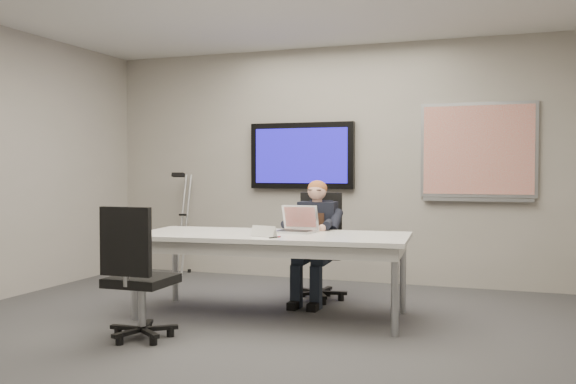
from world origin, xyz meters
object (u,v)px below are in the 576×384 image
(laptop, at_px, (297,225))
(office_chair_far, at_px, (319,266))
(seated_person, at_px, (313,254))
(office_chair_near, at_px, (139,298))
(conference_table, at_px, (272,243))

(laptop, bearing_deg, office_chair_far, 90.72)
(office_chair_far, bearing_deg, seated_person, -98.33)
(office_chair_far, xyz_separation_m, seated_person, (0.01, -0.24, 0.15))
(office_chair_far, distance_m, laptop, 0.82)
(office_chair_near, height_order, laptop, office_chair_near)
(conference_table, relative_size, office_chair_far, 2.32)
(office_chair_near, bearing_deg, seated_person, -117.14)
(office_chair_far, xyz_separation_m, office_chair_near, (-0.86, -2.00, -0.01))
(office_chair_far, relative_size, laptop, 3.09)
(seated_person, xyz_separation_m, laptop, (-0.02, -0.43, 0.32))
(conference_table, bearing_deg, office_chair_near, -127.06)
(conference_table, distance_m, office_chair_near, 1.34)
(laptop, bearing_deg, seated_person, 89.14)
(office_chair_far, bearing_deg, laptop, -101.16)
(office_chair_near, xyz_separation_m, seated_person, (0.87, 1.76, 0.17))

